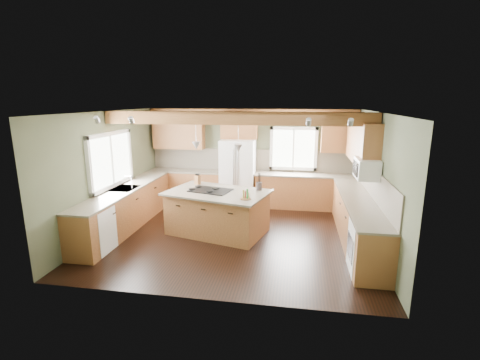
# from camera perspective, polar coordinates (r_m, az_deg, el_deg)

# --- Properties ---
(floor) EXTENTS (5.60, 5.60, 0.00)m
(floor) POSITION_cam_1_polar(r_m,az_deg,el_deg) (7.56, -0.81, -8.99)
(floor) COLOR black
(floor) RESTS_ON ground
(ceiling) EXTENTS (5.60, 5.60, 0.00)m
(ceiling) POSITION_cam_1_polar(r_m,az_deg,el_deg) (7.00, -0.88, 11.12)
(ceiling) COLOR silver
(ceiling) RESTS_ON wall_back
(wall_back) EXTENTS (5.60, 0.00, 5.60)m
(wall_back) POSITION_cam_1_polar(r_m,az_deg,el_deg) (9.60, 1.81, 3.87)
(wall_back) COLOR #485139
(wall_back) RESTS_ON ground
(wall_left) EXTENTS (0.00, 5.00, 5.00)m
(wall_left) POSITION_cam_1_polar(r_m,az_deg,el_deg) (8.14, -20.64, 1.33)
(wall_left) COLOR #485139
(wall_left) RESTS_ON ground
(wall_right) EXTENTS (0.00, 5.00, 5.00)m
(wall_right) POSITION_cam_1_polar(r_m,az_deg,el_deg) (7.23, 21.57, -0.16)
(wall_right) COLOR #485139
(wall_right) RESTS_ON ground
(ceiling_beam) EXTENTS (5.55, 0.26, 0.26)m
(ceiling_beam) POSITION_cam_1_polar(r_m,az_deg,el_deg) (7.11, -0.73, 10.10)
(ceiling_beam) COLOR brown
(ceiling_beam) RESTS_ON ceiling
(soffit_trim) EXTENTS (5.55, 0.20, 0.10)m
(soffit_trim) POSITION_cam_1_polar(r_m,az_deg,el_deg) (9.37, 1.79, 11.28)
(soffit_trim) COLOR brown
(soffit_trim) RESTS_ON ceiling
(backsplash_back) EXTENTS (5.58, 0.03, 0.58)m
(backsplash_back) POSITION_cam_1_polar(r_m,az_deg,el_deg) (9.60, 1.80, 3.33)
(backsplash_back) COLOR brown
(backsplash_back) RESTS_ON wall_back
(backsplash_right) EXTENTS (0.03, 3.70, 0.58)m
(backsplash_right) POSITION_cam_1_polar(r_m,az_deg,el_deg) (7.29, 21.31, -0.75)
(backsplash_right) COLOR brown
(backsplash_right) RESTS_ON wall_right
(base_cab_back_left) EXTENTS (2.02, 0.60, 0.88)m
(base_cab_back_left) POSITION_cam_1_polar(r_m,az_deg,el_deg) (9.88, -8.80, -1.10)
(base_cab_back_left) COLOR brown
(base_cab_back_left) RESTS_ON floor
(counter_back_left) EXTENTS (2.06, 0.64, 0.04)m
(counter_back_left) POSITION_cam_1_polar(r_m,az_deg,el_deg) (9.78, -8.90, 1.51)
(counter_back_left) COLOR brown
(counter_back_left) RESTS_ON base_cab_back_left
(base_cab_back_right) EXTENTS (2.62, 0.60, 0.88)m
(base_cab_back_right) POSITION_cam_1_polar(r_m,az_deg,el_deg) (9.40, 10.57, -1.90)
(base_cab_back_right) COLOR brown
(base_cab_back_right) RESTS_ON floor
(counter_back_right) EXTENTS (2.66, 0.64, 0.04)m
(counter_back_right) POSITION_cam_1_polar(r_m,az_deg,el_deg) (9.30, 10.69, 0.84)
(counter_back_right) COLOR brown
(counter_back_right) RESTS_ON base_cab_back_right
(base_cab_left) EXTENTS (0.60, 3.70, 0.88)m
(base_cab_left) POSITION_cam_1_polar(r_m,az_deg,el_deg) (8.25, -18.17, -4.51)
(base_cab_left) COLOR brown
(base_cab_left) RESTS_ON floor
(counter_left) EXTENTS (0.64, 3.74, 0.04)m
(counter_left) POSITION_cam_1_polar(r_m,az_deg,el_deg) (8.12, -18.41, -1.41)
(counter_left) COLOR brown
(counter_left) RESTS_ON base_cab_left
(base_cab_right) EXTENTS (0.60, 3.70, 0.88)m
(base_cab_right) POSITION_cam_1_polar(r_m,az_deg,el_deg) (7.45, 18.66, -6.43)
(base_cab_right) COLOR brown
(base_cab_right) RESTS_ON floor
(counter_right) EXTENTS (0.64, 3.74, 0.04)m
(counter_right) POSITION_cam_1_polar(r_m,az_deg,el_deg) (7.31, 18.93, -3.03)
(counter_right) COLOR brown
(counter_right) RESTS_ON base_cab_right
(upper_cab_back_left) EXTENTS (1.40, 0.35, 0.90)m
(upper_cab_back_left) POSITION_cam_1_polar(r_m,az_deg,el_deg) (9.81, -10.01, 7.71)
(upper_cab_back_left) COLOR brown
(upper_cab_back_left) RESTS_ON wall_back
(upper_cab_over_fridge) EXTENTS (0.96, 0.35, 0.70)m
(upper_cab_over_fridge) POSITION_cam_1_polar(r_m,az_deg,el_deg) (9.37, -0.13, 8.89)
(upper_cab_over_fridge) COLOR brown
(upper_cab_over_fridge) RESTS_ON wall_back
(upper_cab_right) EXTENTS (0.35, 2.20, 0.90)m
(upper_cab_right) POSITION_cam_1_polar(r_m,az_deg,el_deg) (7.96, 19.42, 5.93)
(upper_cab_right) COLOR brown
(upper_cab_right) RESTS_ON wall_right
(upper_cab_back_corner) EXTENTS (0.90, 0.35, 0.90)m
(upper_cab_back_corner) POSITION_cam_1_polar(r_m,az_deg,el_deg) (9.31, 15.97, 7.13)
(upper_cab_back_corner) COLOR brown
(upper_cab_back_corner) RESTS_ON wall_back
(window_left) EXTENTS (0.04, 1.60, 1.05)m
(window_left) POSITION_cam_1_polar(r_m,az_deg,el_deg) (8.13, -20.49, 3.13)
(window_left) COLOR white
(window_left) RESTS_ON wall_left
(window_back) EXTENTS (1.10, 0.04, 1.00)m
(window_back) POSITION_cam_1_polar(r_m,az_deg,el_deg) (9.46, 8.76, 5.12)
(window_back) COLOR white
(window_back) RESTS_ON wall_back
(sink) EXTENTS (0.50, 0.65, 0.03)m
(sink) POSITION_cam_1_polar(r_m,az_deg,el_deg) (8.12, -18.41, -1.38)
(sink) COLOR #262628
(sink) RESTS_ON counter_left
(faucet) EXTENTS (0.02, 0.02, 0.28)m
(faucet) POSITION_cam_1_polar(r_m,az_deg,el_deg) (8.01, -17.34, -0.43)
(faucet) COLOR #B2B2B7
(faucet) RESTS_ON sink
(dishwasher) EXTENTS (0.60, 0.60, 0.84)m
(dishwasher) POSITION_cam_1_polar(r_m,az_deg,el_deg) (7.18, -22.86, -7.60)
(dishwasher) COLOR white
(dishwasher) RESTS_ON floor
(oven) EXTENTS (0.60, 0.72, 0.84)m
(oven) POSITION_cam_1_polar(r_m,az_deg,el_deg) (6.26, 20.41, -10.46)
(oven) COLOR white
(oven) RESTS_ON floor
(microwave) EXTENTS (0.40, 0.70, 0.38)m
(microwave) POSITION_cam_1_polar(r_m,az_deg,el_deg) (7.09, 20.08, 1.79)
(microwave) COLOR white
(microwave) RESTS_ON wall_right
(pendant_left) EXTENTS (0.18, 0.18, 0.16)m
(pendant_left) POSITION_cam_1_polar(r_m,az_deg,el_deg) (7.49, -7.19, 5.62)
(pendant_left) COLOR #B2B2B7
(pendant_left) RESTS_ON ceiling
(pendant_right) EXTENTS (0.18, 0.18, 0.16)m
(pendant_right) POSITION_cam_1_polar(r_m,az_deg,el_deg) (7.03, -0.29, 5.23)
(pendant_right) COLOR #B2B2B7
(pendant_right) RESTS_ON ceiling
(refrigerator) EXTENTS (0.90, 0.74, 1.80)m
(refrigerator) POSITION_cam_1_polar(r_m,az_deg,el_deg) (9.34, -0.34, 1.13)
(refrigerator) COLOR white
(refrigerator) RESTS_ON floor
(island) EXTENTS (2.21, 1.66, 0.88)m
(island) POSITION_cam_1_polar(r_m,az_deg,el_deg) (7.57, -3.68, -5.42)
(island) COLOR brown
(island) RESTS_ON floor
(island_top) EXTENTS (2.37, 1.82, 0.04)m
(island_top) POSITION_cam_1_polar(r_m,az_deg,el_deg) (7.44, -3.73, -2.06)
(island_top) COLOR brown
(island_top) RESTS_ON island
(cooktop) EXTENTS (0.97, 0.77, 0.02)m
(cooktop) POSITION_cam_1_polar(r_m,az_deg,el_deg) (7.51, -4.84, -1.70)
(cooktop) COLOR black
(cooktop) RESTS_ON island_top
(knife_block) EXTENTS (0.15, 0.14, 0.20)m
(knife_block) POSITION_cam_1_polar(r_m,az_deg,el_deg) (8.10, -6.98, 0.03)
(knife_block) COLOR brown
(knife_block) RESTS_ON island_top
(utensil_crock) EXTENTS (0.16, 0.16, 0.17)m
(utensil_crock) POSITION_cam_1_polar(r_m,az_deg,el_deg) (7.54, 3.15, -1.02)
(utensil_crock) COLOR #3A342E
(utensil_crock) RESTS_ON island_top
(bottle_tray) EXTENTS (0.23, 0.23, 0.20)m
(bottle_tray) POSITION_cam_1_polar(r_m,az_deg,el_deg) (6.85, 0.93, -2.33)
(bottle_tray) COLOR brown
(bottle_tray) RESTS_ON island_top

